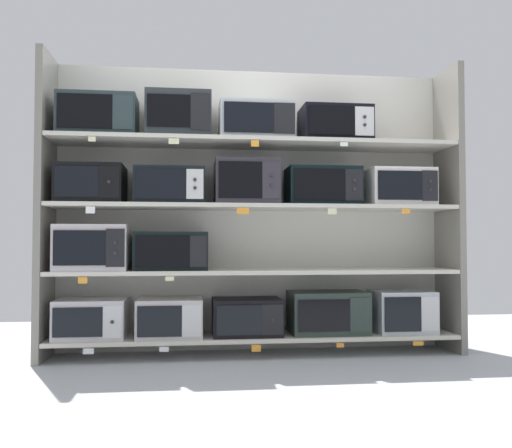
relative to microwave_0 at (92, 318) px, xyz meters
The scene contains 39 objects.
ground 1.59m from the microwave_0, 39.75° to the right, with size 7.01×6.00×0.02m, color #B2B7BC.
back_panel 1.47m from the microwave_0, 11.58° to the left, with size 3.21×0.04×2.21m, color beige.
upright_left 0.88m from the microwave_0, behind, with size 0.05×0.44×2.21m, color gray.
upright_right 2.85m from the microwave_0, ahead, with size 0.05×0.44×2.21m, color gray.
shelf_0 1.21m from the microwave_0, ahead, with size 3.01×0.44×0.03m, color beige.
microwave_0 is the anchor object (origin of this frame).
microwave_1 0.56m from the microwave_0, ahead, with size 0.47×0.43×0.28m.
microwave_2 1.13m from the microwave_0, ahead, with size 0.51×0.39×0.27m.
microwave_3 1.75m from the microwave_0, ahead, with size 0.58×0.38×0.32m.
microwave_4 2.34m from the microwave_0, ahead, with size 0.45×0.37×0.32m.
price_tag_0 0.30m from the microwave_0, 85.40° to the right, with size 0.07×0.00×0.04m, color white.
price_tag_1 0.60m from the microwave_0, 22.73° to the right, with size 0.07×0.00×0.03m, color white.
price_tag_2 1.21m from the microwave_0, 10.69° to the right, with size 0.07×0.00×0.05m, color orange.
price_tag_3 1.81m from the microwave_0, ahead, with size 0.06×0.00×0.03m, color orange.
price_tag_4 2.39m from the microwave_0, ahead, with size 0.08×0.00×0.03m, color orange.
shelf_1 1.24m from the microwave_0, ahead, with size 3.01×0.44×0.03m, color beige.
microwave_5 0.51m from the microwave_0, ahead, with size 0.51×0.44×0.33m.
microwave_6 0.75m from the microwave_0, ahead, with size 0.53×0.33×0.28m.
price_tag_5 0.36m from the microwave_0, 96.62° to the right, with size 0.06×0.00×0.04m, color orange.
price_tag_6 0.67m from the microwave_0, 21.43° to the right, with size 0.06×0.00×0.03m, color beige.
shelf_2 1.45m from the microwave_0, ahead, with size 3.01×0.44×0.03m, color beige.
microwave_7 0.97m from the microwave_0, behind, with size 0.47×0.41×0.28m.
microwave_8 1.11m from the microwave_0, ahead, with size 0.51×0.39×0.27m.
microwave_9 1.50m from the microwave_0, ahead, with size 0.47×0.44×0.33m.
microwave_10 1.97m from the microwave_0, ahead, with size 0.55×0.34×0.29m.
microwave_11 2.51m from the microwave_0, ahead, with size 0.49×0.40×0.29m.
price_tag_7 0.80m from the microwave_0, 84.71° to the right, with size 0.06×0.00×0.05m, color white.
price_tag_8 1.34m from the microwave_0, 11.60° to the right, with size 0.09×0.00×0.05m, color orange.
price_tag_9 1.91m from the microwave_0, ahead, with size 0.07×0.00×0.04m, color beige.
price_tag_10 2.42m from the microwave_0, ahead, with size 0.06×0.00×0.04m, color orange.
shelf_3 1.77m from the microwave_0, ahead, with size 3.01×0.44×0.03m, color beige.
microwave_12 1.47m from the microwave_0, ahead, with size 0.56×0.35×0.31m.
microwave_13 1.61m from the microwave_0, ahead, with size 0.47×0.41×0.33m.
microwave_14 1.89m from the microwave_0, ahead, with size 0.56×0.33×0.29m.
microwave_15 2.32m from the microwave_0, ahead, with size 0.53×0.35×0.27m.
price_tag_11 1.29m from the microwave_0, 83.46° to the right, with size 0.05×0.00×0.03m, color beige.
price_tag_12 1.41m from the microwave_0, 20.64° to the right, with size 0.07×0.00×0.04m, color beige.
price_tag_13 1.73m from the microwave_0, 10.77° to the right, with size 0.06×0.00×0.05m, color orange.
price_tag_14 2.23m from the microwave_0, ahead, with size 0.06×0.00×0.03m, color white.
Camera 1 is at (-0.48, -4.10, 0.83)m, focal length 38.47 mm.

